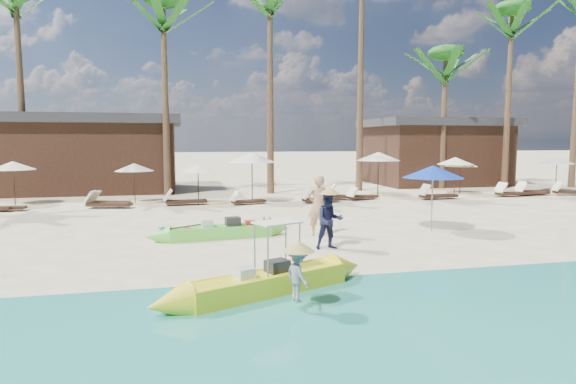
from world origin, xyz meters
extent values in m
plane|color=#FFF2BC|center=(0.00, 0.00, 0.00)|extent=(240.00, 240.00, 0.00)
cube|color=tan|center=(0.00, -5.00, 0.00)|extent=(240.00, 4.50, 0.01)
cube|color=#5EDE43|center=(-1.58, 2.14, 0.18)|extent=(3.04, 0.99, 0.36)
cube|color=white|center=(-1.58, 2.14, 0.20)|extent=(2.61, 0.76, 0.16)
cube|color=#262628|center=(-1.21, 2.19, 0.44)|extent=(0.46, 0.38, 0.33)
cube|color=silver|center=(-1.96, 2.15, 0.41)|extent=(0.36, 0.32, 0.26)
cube|color=red|center=(-0.69, 2.21, 0.38)|extent=(0.31, 0.27, 0.21)
cylinder|color=red|center=(-2.52, 2.08, 0.32)|extent=(0.21, 0.21, 0.08)
cylinder|color=#262628|center=(-2.74, 1.95, 0.32)|extent=(0.19, 0.19, 0.08)
sphere|color=tan|center=(-3.03, 1.96, 0.36)|extent=(0.17, 0.17, 0.17)
cylinder|color=yellow|center=(-0.23, 2.39, 0.36)|extent=(0.13, 0.13, 0.17)
cylinder|color=yellow|center=(-0.05, 2.41, 0.36)|extent=(0.13, 0.13, 0.17)
cube|color=yellow|center=(-1.13, -3.26, 0.19)|extent=(3.25, 1.89, 0.39)
cube|color=white|center=(-1.13, -3.26, 0.21)|extent=(2.76, 1.54, 0.18)
cube|color=#262628|center=(-0.94, -3.18, 0.46)|extent=(0.51, 0.46, 0.31)
cube|color=silver|center=(-1.60, -3.46, 0.43)|extent=(0.41, 0.39, 0.27)
cube|color=white|center=(-0.94, -3.18, 1.33)|extent=(0.97, 0.84, 0.03)
imported|color=tan|center=(1.34, 1.93, 0.92)|extent=(0.68, 0.45, 1.84)
imported|color=#131736|center=(1.12, 0.09, 0.76)|extent=(0.76, 0.60, 1.53)
imported|color=gray|center=(-0.82, -4.33, 0.64)|extent=(0.49, 0.66, 0.91)
cylinder|color=#99999E|center=(5.09, 1.88, 1.02)|extent=(0.04, 0.04, 2.03)
cone|color=#1236AB|center=(5.09, 1.88, 1.89)|extent=(1.94, 1.94, 0.40)
cylinder|color=#371F16|center=(-9.97, 11.70, 0.95)|extent=(0.05, 0.05, 1.91)
cone|color=white|center=(-9.97, 11.70, 1.77)|extent=(1.91, 1.91, 0.38)
cube|color=#371F16|center=(-9.75, 9.68, 0.14)|extent=(1.62, 0.63, 0.11)
cylinder|color=#371F16|center=(-4.75, 11.07, 0.90)|extent=(0.04, 0.04, 1.80)
cone|color=white|center=(-4.75, 11.07, 1.67)|extent=(1.80, 1.80, 0.36)
cube|color=#371F16|center=(-5.68, 9.68, 0.16)|extent=(1.93, 1.00, 0.13)
cube|color=white|center=(-6.47, 9.87, 0.49)|extent=(0.54, 0.67, 0.54)
cube|color=#371F16|center=(-5.73, 10.49, 0.14)|extent=(1.70, 1.01, 0.11)
cube|color=white|center=(-6.41, 10.71, 0.43)|extent=(0.51, 0.61, 0.47)
cylinder|color=#371F16|center=(-1.91, 10.10, 0.89)|extent=(0.04, 0.04, 1.77)
cone|color=white|center=(-1.91, 10.10, 1.65)|extent=(1.77, 1.77, 0.35)
cube|color=#371F16|center=(-2.46, 9.99, 0.16)|extent=(1.84, 0.71, 0.13)
cube|color=white|center=(-3.25, 9.93, 0.48)|extent=(0.45, 0.61, 0.53)
cylinder|color=#371F16|center=(0.57, 10.28, 1.13)|extent=(0.06, 0.06, 2.26)
cone|color=white|center=(0.57, 10.28, 2.10)|extent=(2.26, 2.26, 0.45)
cube|color=#371F16|center=(0.32, 9.62, 0.14)|extent=(1.63, 0.90, 0.11)
cube|color=white|center=(-0.34, 9.43, 0.41)|extent=(0.47, 0.58, 0.45)
cube|color=#371F16|center=(3.69, 9.46, 0.15)|extent=(1.80, 0.78, 0.12)
cube|color=white|center=(2.93, 9.36, 0.46)|extent=(0.46, 0.61, 0.51)
cylinder|color=#371F16|center=(7.24, 11.15, 1.12)|extent=(0.06, 0.06, 2.24)
cone|color=white|center=(7.24, 11.15, 2.08)|extent=(2.24, 2.24, 0.45)
cube|color=#371F16|center=(5.29, 10.23, 0.16)|extent=(1.93, 0.94, 0.13)
cube|color=white|center=(4.48, 10.38, 0.49)|extent=(0.52, 0.67, 0.54)
cube|color=#371F16|center=(6.02, 10.09, 0.14)|extent=(1.67, 1.03, 0.11)
cube|color=white|center=(5.36, 9.85, 0.42)|extent=(0.51, 0.61, 0.47)
cylinder|color=#371F16|center=(11.64, 11.18, 0.97)|extent=(0.05, 0.05, 1.95)
cone|color=white|center=(11.64, 11.18, 1.81)|extent=(1.95, 1.95, 0.39)
cube|color=#371F16|center=(9.75, 9.50, 0.16)|extent=(1.91, 0.73, 0.13)
cube|color=white|center=(8.92, 9.44, 0.49)|extent=(0.46, 0.63, 0.55)
cylinder|color=#371F16|center=(12.10, 11.37, 0.90)|extent=(0.05, 0.05, 1.81)
cone|color=white|center=(12.10, 11.37, 1.68)|extent=(1.81, 1.81, 0.36)
cube|color=#371F16|center=(14.15, 9.73, 0.16)|extent=(1.89, 0.75, 0.13)
cube|color=white|center=(13.34, 9.66, 0.49)|extent=(0.46, 0.63, 0.54)
cube|color=#371F16|center=(15.51, 9.90, 0.14)|extent=(1.64, 0.61, 0.11)
cube|color=white|center=(14.80, 9.94, 0.43)|extent=(0.39, 0.54, 0.47)
cylinder|color=#371F16|center=(18.21, 11.41, 0.95)|extent=(0.05, 0.05, 1.90)
cone|color=white|center=(18.21, 11.41, 1.77)|extent=(1.90, 1.90, 0.38)
cube|color=#371F16|center=(15.86, 10.40, 0.16)|extent=(1.78, 0.63, 0.12)
cube|color=white|center=(15.09, 10.38, 0.47)|extent=(0.41, 0.58, 0.52)
cube|color=#371F16|center=(17.62, 9.56, 0.16)|extent=(1.88, 1.03, 0.13)
cube|color=white|center=(16.85, 9.77, 0.47)|extent=(0.54, 0.67, 0.52)
cone|color=brown|center=(-10.45, 15.08, 5.45)|extent=(0.40, 0.40, 10.89)
cone|color=brown|center=(-3.36, 14.27, 5.04)|extent=(0.40, 0.40, 10.08)
cone|color=brown|center=(2.15, 14.01, 5.63)|extent=(0.40, 0.40, 11.26)
cone|color=brown|center=(7.45, 14.38, 6.58)|extent=(0.40, 0.40, 13.16)
cone|color=brown|center=(12.84, 14.52, 4.04)|extent=(0.40, 0.40, 8.07)
ellipsoid|color=#18601A|center=(12.84, 14.52, 8.07)|extent=(2.08, 2.08, 0.88)
cone|color=brown|center=(16.57, 13.68, 5.32)|extent=(0.40, 0.40, 10.64)
ellipsoid|color=#18601A|center=(16.57, 13.68, 10.64)|extent=(2.08, 2.08, 0.88)
cube|color=#371F16|center=(-8.00, 17.50, 1.90)|extent=(10.00, 6.00, 3.80)
cube|color=#2D2D33|center=(-8.00, 17.50, 4.05)|extent=(10.80, 6.60, 0.50)
cube|color=#371F16|center=(14.00, 17.50, 1.90)|extent=(8.00, 6.00, 3.80)
cube|color=#2D2D33|center=(14.00, 17.50, 4.05)|extent=(8.80, 6.60, 0.50)
camera|label=1|loc=(-2.69, -11.88, 2.83)|focal=30.00mm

